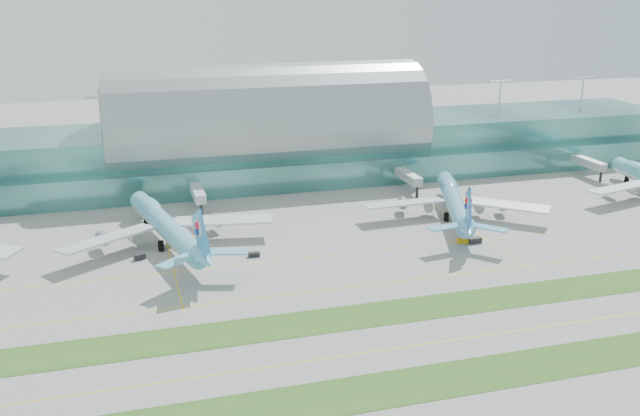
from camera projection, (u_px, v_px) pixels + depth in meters
name	position (u px, v px, depth m)	size (l,w,h in m)	color
ground	(388.00, 317.00, 159.35)	(700.00, 700.00, 0.00)	gray
terminal	(266.00, 140.00, 273.13)	(340.00, 69.10, 36.00)	#3D7A75
grass_strip_near	(443.00, 380.00, 133.68)	(420.00, 12.00, 0.08)	#2D591E
grass_strip_far	(385.00, 313.00, 161.17)	(420.00, 12.00, 0.08)	#2D591E
taxiline_b	(413.00, 346.00, 146.52)	(420.00, 0.35, 0.01)	yellow
taxiline_c	(362.00, 286.00, 175.85)	(420.00, 0.35, 0.01)	yellow
taxiline_d	(335.00, 255.00, 196.01)	(420.00, 0.35, 0.01)	yellow
airliner_b	(166.00, 225.00, 202.02)	(60.85, 70.04, 19.43)	#60BDD3
airliner_c	(454.00, 200.00, 226.02)	(55.68, 64.80, 18.46)	#5FAED1
gse_c	(140.00, 257.00, 192.47)	(2.91, 1.55, 1.56)	black
gse_d	(254.00, 254.00, 194.57)	(3.16, 1.53, 1.24)	black
gse_e	(463.00, 241.00, 204.88)	(3.64, 1.63, 1.35)	#C38F0B
gse_f	(474.00, 240.00, 204.97)	(4.03, 1.99, 1.58)	black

